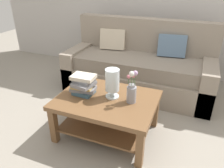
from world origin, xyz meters
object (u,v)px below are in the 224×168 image
coffee_table (107,108)px  flower_pitcher (132,90)px  glass_hurricane_vase (112,81)px  couch (139,67)px  book_stack_main (83,85)px

coffee_table → flower_pitcher: bearing=4.9°
coffee_table → glass_hurricane_vase: 0.33m
couch → glass_hurricane_vase: (0.02, -1.16, 0.29)m
coffee_table → glass_hurricane_vase: glass_hurricane_vase is taller
couch → coffee_table: size_ratio=2.06×
book_stack_main → coffee_table: bearing=1.0°
book_stack_main → flower_pitcher: flower_pitcher is taller
coffee_table → flower_pitcher: (0.27, 0.02, 0.27)m
book_stack_main → glass_hurricane_vase: (0.32, 0.05, 0.08)m
coffee_table → glass_hurricane_vase: (0.04, 0.05, 0.32)m
couch → coffee_table: couch is taller
couch → flower_pitcher: couch is taller
glass_hurricane_vase → flower_pitcher: size_ratio=0.90×
glass_hurricane_vase → flower_pitcher: bearing=-6.3°
glass_hurricane_vase → flower_pitcher: flower_pitcher is taller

